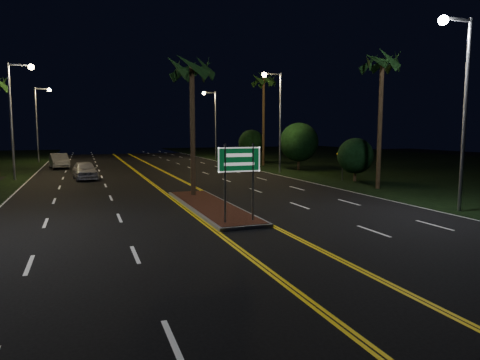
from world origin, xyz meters
name	(u,v)px	position (x,y,z in m)	size (l,w,h in m)	color
ground	(267,242)	(0.00, 0.00, 0.00)	(120.00, 120.00, 0.00)	black
grass_right	(420,165)	(30.00, 25.00, 0.00)	(40.00, 110.00, 0.01)	black
median_island	(210,206)	(0.00, 7.00, 0.08)	(2.25, 10.25, 0.17)	gray
highway_sign	(239,167)	(0.00, 2.80, 2.40)	(1.80, 0.08, 3.20)	gray
streetlight_left_mid	(16,107)	(-10.61, 24.00, 5.66)	(1.91, 0.44, 9.00)	gray
streetlight_left_far	(40,115)	(-10.61, 44.00, 5.66)	(1.91, 0.44, 9.00)	gray
streetlight_right_near	(460,92)	(10.61, 2.00, 5.66)	(1.91, 0.44, 9.00)	gray
streetlight_right_mid	(276,110)	(10.61, 22.00, 5.66)	(1.91, 0.44, 9.00)	gray
streetlight_right_far	(213,117)	(10.61, 42.00, 5.66)	(1.91, 0.44, 9.00)	gray
palm_median	(192,69)	(0.00, 10.50, 7.28)	(2.40, 2.40, 8.30)	#382819
palm_right_near	(382,63)	(12.50, 10.00, 8.21)	(2.40, 2.40, 9.30)	#382819
palm_right_far	(264,81)	(12.80, 30.00, 9.14)	(2.40, 2.40, 10.30)	#382819
shrub_near	(355,156)	(13.50, 14.00, 1.95)	(2.70, 2.70, 3.30)	#382819
shrub_mid	(299,142)	(14.00, 24.00, 2.73)	(3.78, 3.78, 4.62)	#382819
shrub_far	(252,143)	(13.80, 36.00, 2.34)	(3.24, 3.24, 3.96)	#382819
car_near	(85,169)	(-5.81, 22.61, 0.85)	(2.18, 5.08, 1.69)	silver
car_far	(59,160)	(-8.22, 34.33, 0.88)	(2.27, 5.30, 1.77)	#A1A4AA
warning_sign	(343,158)	(13.00, 14.92, 1.72)	(1.10, 0.15, 2.62)	gray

